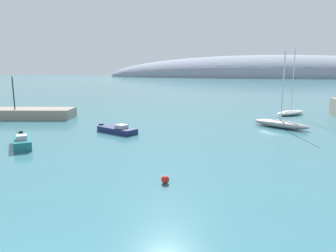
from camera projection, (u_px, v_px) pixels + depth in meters
breakwater_rocks at (7, 113)px, 44.38m from camera, size 19.48×8.11×1.36m
distant_ridge at (269, 77)px, 245.89m from camera, size 267.26×81.10×34.58m
sailboat_white_mid_mooring at (291, 112)px, 47.15m from camera, size 5.37×5.43×10.03m
sailboat_grey_outer_mooring at (281, 123)px, 37.16m from camera, size 6.75×5.40×9.02m
motorboat_teal_foreground at (22, 142)px, 28.11m from camera, size 3.92×4.36×1.23m
motorboat_navy_alongside_breakwater at (117, 130)px, 34.24m from camera, size 5.20×3.52×1.00m
mooring_buoy_red at (165, 180)px, 19.18m from camera, size 0.50×0.50×0.50m
harbor_lamp_post at (13, 89)px, 42.56m from camera, size 0.36×0.36×4.84m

